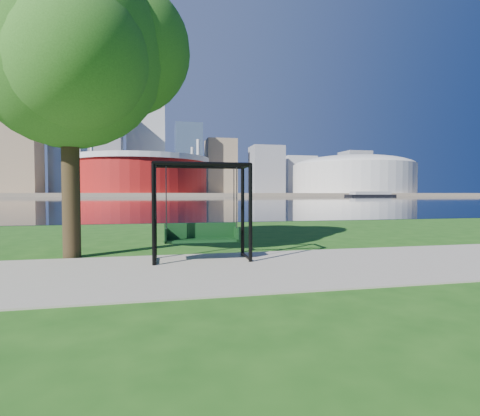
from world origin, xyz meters
name	(u,v)px	position (x,y,z in m)	size (l,w,h in m)	color
ground	(232,265)	(0.00, 0.00, 0.00)	(900.00, 900.00, 0.00)	#1E5114
path	(237,269)	(0.00, -0.50, 0.01)	(120.00, 4.00, 0.03)	#9E937F
river	(162,199)	(0.00, 102.00, 0.01)	(900.00, 180.00, 0.02)	black
far_bank	(158,194)	(0.00, 306.00, 1.00)	(900.00, 228.00, 2.00)	#937F60
stadium	(143,174)	(-10.00, 235.00, 14.23)	(83.00, 83.00, 32.00)	maroon
arena	(353,174)	(135.00, 235.00, 15.87)	(84.00, 84.00, 26.56)	beige
skyline	(153,153)	(-4.27, 319.39, 35.89)	(392.00, 66.00, 96.50)	gray
swing	(201,214)	(-0.60, 0.63, 1.09)	(2.22, 1.00, 2.26)	black
park_tree	(67,47)	(-3.68, 1.83, 5.08)	(5.89, 5.32, 7.31)	black
barge	(370,194)	(116.07, 181.41, 1.30)	(28.90, 8.86, 2.86)	black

